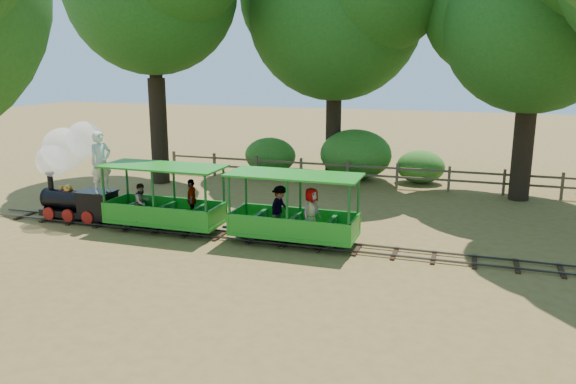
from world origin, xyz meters
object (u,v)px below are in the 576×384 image
(locomotive, at_px, (72,164))
(carriage_rear, at_px, (294,216))
(carriage_front, at_px, (165,206))
(fence, at_px, (372,172))

(locomotive, relative_size, carriage_rear, 0.89)
(locomotive, distance_m, carriage_rear, 7.33)
(carriage_front, height_order, fence, carriage_front)
(carriage_front, bearing_deg, locomotive, 178.40)
(carriage_rear, bearing_deg, locomotive, 179.57)
(locomotive, xyz_separation_m, fence, (8.05, 7.94, -1.25))
(carriage_front, distance_m, carriage_rear, 3.98)
(carriage_front, xyz_separation_m, carriage_rear, (3.98, 0.04, 0.03))
(locomotive, xyz_separation_m, carriage_rear, (7.26, -0.06, -1.01))
(locomotive, bearing_deg, carriage_front, -1.60)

